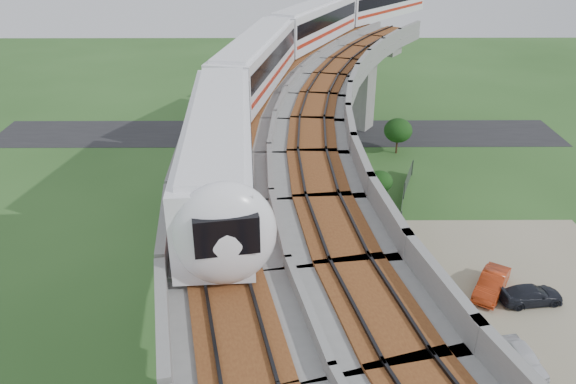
# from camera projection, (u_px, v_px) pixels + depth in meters

# --- Properties ---
(ground) EXTENTS (160.00, 160.00, 0.00)m
(ground) POSITION_uv_depth(u_px,v_px,m) (273.00, 313.00, 33.52)
(ground) COLOR #2C5321
(ground) RESTS_ON ground
(dirt_lot) EXTENTS (18.00, 26.00, 0.04)m
(dirt_lot) POSITION_uv_depth(u_px,v_px,m) (519.00, 334.00, 31.80)
(dirt_lot) COLOR gray
(dirt_lot) RESTS_ON ground
(asphalt_road) EXTENTS (60.00, 8.00, 0.03)m
(asphalt_road) POSITION_uv_depth(u_px,v_px,m) (278.00, 133.00, 60.29)
(asphalt_road) COLOR #232326
(asphalt_road) RESTS_ON ground
(viaduct) EXTENTS (19.58, 73.98, 11.40)m
(viaduct) POSITION_uv_depth(u_px,v_px,m) (344.00, 176.00, 29.46)
(viaduct) COLOR #99968E
(viaduct) RESTS_ON ground
(metro_train) EXTENTS (21.51, 58.61, 3.64)m
(metro_train) POSITION_uv_depth(u_px,v_px,m) (313.00, 43.00, 43.45)
(metro_train) COLOR white
(metro_train) RESTS_ON ground
(fence) EXTENTS (3.87, 38.73, 1.50)m
(fence) POSITION_uv_depth(u_px,v_px,m) (437.00, 302.00, 33.23)
(fence) COLOR #2D382D
(fence) RESTS_ON ground
(tree_0) EXTENTS (2.74, 2.74, 3.55)m
(tree_0) POSITION_uv_depth(u_px,v_px,m) (398.00, 130.00, 54.36)
(tree_0) COLOR #382314
(tree_0) RESTS_ON ground
(tree_1) EXTENTS (2.03, 2.03, 2.72)m
(tree_1) POSITION_uv_depth(u_px,v_px,m) (380.00, 181.00, 45.40)
(tree_1) COLOR #382314
(tree_1) RESTS_ON ground
(tree_2) EXTENTS (2.07, 2.07, 3.02)m
(tree_2) POSITION_uv_depth(u_px,v_px,m) (378.00, 210.00, 40.51)
(tree_2) COLOR #382314
(tree_2) RESTS_ON ground
(tree_3) EXTENTS (1.97, 1.97, 3.03)m
(tree_3) POSITION_uv_depth(u_px,v_px,m) (382.00, 294.00, 31.63)
(tree_3) COLOR #382314
(tree_3) RESTS_ON ground
(car_white) EXTENTS (1.88, 3.45, 1.11)m
(car_white) POSITION_uv_depth(u_px,v_px,m) (524.00, 358.00, 29.30)
(car_white) COLOR silver
(car_white) RESTS_ON dirt_lot
(car_red) EXTENTS (3.40, 4.19, 1.34)m
(car_red) POSITION_uv_depth(u_px,v_px,m) (492.00, 284.00, 34.93)
(car_red) COLOR #B33110
(car_red) RESTS_ON dirt_lot
(car_dark) EXTENTS (4.07, 2.12, 1.13)m
(car_dark) POSITION_uv_depth(u_px,v_px,m) (531.00, 295.00, 34.09)
(car_dark) COLOR black
(car_dark) RESTS_ON dirt_lot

